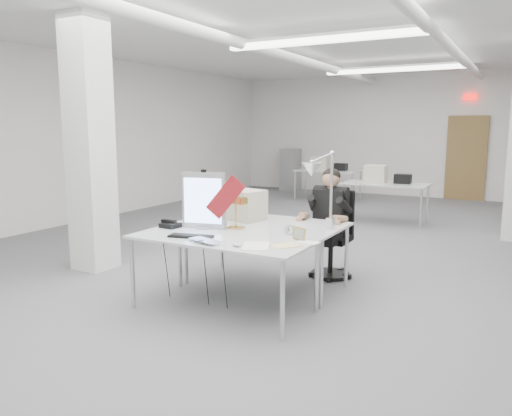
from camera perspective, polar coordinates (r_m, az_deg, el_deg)
The scene contains 23 objects.
room_shell at distance 7.16m, azimuth 7.88°, elevation 8.13°, with size 10.04×14.04×3.24m.
desk_main at distance 4.93m, azimuth -3.78°, elevation -3.45°, with size 1.80×0.90×0.03m, color silver.
desk_second at distance 5.70m, azimuth 1.08°, elevation -1.70°, with size 1.80×0.90×0.03m, color silver.
bg_desk_a at distance 9.91m, azimuth 14.58°, elevation 2.69°, with size 1.60×0.80×0.03m, color silver.
bg_desk_b at distance 12.60m, azimuth 8.22°, elevation 4.23°, with size 1.60×0.80×0.03m, color silver.
filing_cabinet at distance 14.59m, azimuth 3.94°, elevation 4.42°, with size 0.45×0.55×1.20m, color gray.
office_chair at distance 6.16m, azimuth 8.56°, elevation -3.55°, with size 0.46×0.46×0.94m, color black, non-canonical shape.
seated_person at distance 6.03m, azimuth 8.49°, elevation 0.33°, with size 0.53×0.66×0.99m, color black, non-canonical shape.
monitor at distance 5.31m, azimuth -5.96°, elevation 0.86°, with size 0.48×0.05×0.60m, color #ACABB0.
pennant at distance 5.11m, azimuth -3.50°, elevation 1.25°, with size 0.45×0.01×0.19m, color maroon.
keyboard at distance 4.93m, azimuth -7.45°, elevation -3.22°, with size 0.44×0.15×0.02m, color black.
laptop at distance 4.66m, azimuth -6.34°, elevation -3.90°, with size 0.35×0.23×0.03m, color #B4B4B9.
mouse at distance 4.52m, azimuth -2.24°, elevation -4.22°, with size 0.09×0.06×0.04m, color #B7B8BC.
bankers_lamp at distance 5.30m, azimuth -2.32°, elevation -0.66°, with size 0.28×0.11×0.32m, color #B77E39, non-canonical shape.
desk_phone at distance 5.44m, azimuth -9.75°, elevation -1.97°, with size 0.19×0.17×0.05m, color black.
picture_frame_left at distance 5.60m, azimuth -7.76°, elevation -1.35°, with size 0.12×0.01×0.10m, color olive.
picture_frame_right at distance 4.79m, azimuth 4.97°, elevation -2.95°, with size 0.15×0.01×0.12m, color #A57E47.
desk_clock at distance 5.02m, azimuth 3.84°, elevation -2.48°, with size 0.10×0.10×0.03m, color #AAAAAF.
paper_stack_a at distance 4.53m, azimuth -0.00°, elevation -4.36°, with size 0.23×0.33×0.01m, color white.
paper_stack_b at distance 4.55m, azimuth 3.43°, elevation -4.31°, with size 0.18×0.25×0.01m, color #E8CE8A.
paper_stack_c at distance 4.70m, azimuth 5.96°, elevation -3.93°, with size 0.20×0.14×0.01m, color white.
beige_monitor at distance 5.78m, azimuth -1.11°, elevation 0.33°, with size 0.37×0.35×0.35m, color #BAB29A.
architect_lamp at distance 5.06m, azimuth 7.64°, elevation 2.43°, with size 0.25×0.74×0.95m, color silver, non-canonical shape.
Camera 1 is at (2.59, -6.56, 1.83)m, focal length 35.00 mm.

